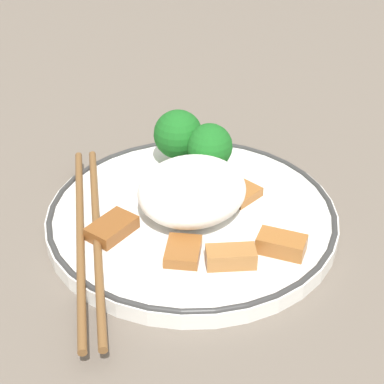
{
  "coord_description": "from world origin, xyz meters",
  "views": [
    {
      "loc": [
        -0.26,
        0.35,
        0.33
      ],
      "look_at": [
        0.0,
        0.0,
        0.03
      ],
      "focal_mm": 60.0,
      "sensor_mm": 36.0,
      "label": 1
    }
  ],
  "objects_px": {
    "plate": "(192,217)",
    "chopsticks": "(88,233)",
    "broccoli_back_left": "(210,147)",
    "broccoli_back_center": "(178,135)"
  },
  "relations": [
    {
      "from": "broccoli_back_left",
      "to": "chopsticks",
      "type": "distance_m",
      "value": 0.14
    },
    {
      "from": "plate",
      "to": "broccoli_back_left",
      "type": "bearing_deg",
      "value": -67.36
    },
    {
      "from": "chopsticks",
      "to": "plate",
      "type": "bearing_deg",
      "value": -120.22
    },
    {
      "from": "plate",
      "to": "broccoli_back_left",
      "type": "relative_size",
      "value": 4.93
    },
    {
      "from": "broccoli_back_left",
      "to": "broccoli_back_center",
      "type": "relative_size",
      "value": 0.91
    },
    {
      "from": "broccoli_back_left",
      "to": "chopsticks",
      "type": "xyz_separation_m",
      "value": [
        0.02,
        0.13,
        -0.02
      ]
    },
    {
      "from": "broccoli_back_left",
      "to": "broccoli_back_center",
      "type": "distance_m",
      "value": 0.03
    },
    {
      "from": "broccoli_back_left",
      "to": "chopsticks",
      "type": "height_order",
      "value": "broccoli_back_left"
    },
    {
      "from": "plate",
      "to": "chopsticks",
      "type": "height_order",
      "value": "chopsticks"
    },
    {
      "from": "plate",
      "to": "broccoli_back_center",
      "type": "bearing_deg",
      "value": -43.35
    }
  ]
}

